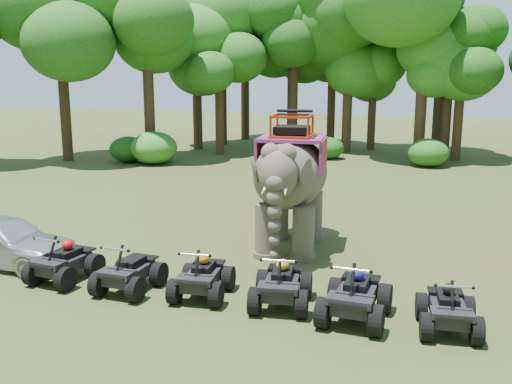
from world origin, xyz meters
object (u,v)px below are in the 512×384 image
atv_4 (356,289)px  parked_car (2,240)px  atv_0 (64,257)px  atv_3 (282,278)px  atv_2 (202,271)px  atv_5 (449,303)px  elephant (291,181)px  atv_1 (129,266)px

atv_4 → parked_car: bearing=178.7°
atv_0 → atv_3: 5.41m
atv_2 → atv_5: size_ratio=1.04×
atv_3 → atv_4: atv_4 is taller
elephant → parked_car: (-6.77, -3.80, -1.28)m
elephant → atv_5: elephant is taller
atv_2 → atv_4: size_ratio=0.90×
atv_0 → atv_2: 3.58m
parked_car → atv_4: parked_car is taller
atv_1 → atv_4: atv_4 is taller
parked_car → atv_0: parked_car is taller
elephant → parked_car: bearing=-156.6°
elephant → atv_4: (2.53, -4.31, -1.29)m
atv_2 → elephant: bearing=70.8°
parked_car → atv_2: parked_car is taller
elephant → atv_0: elephant is taller
atv_1 → atv_5: bearing=2.2°
atv_1 → atv_5: (7.00, 0.13, -0.03)m
atv_5 → atv_0: bearing=172.9°
elephant → atv_5: 6.22m
elephant → atv_1: elephant is taller
elephant → atv_5: bearing=-50.3°
elephant → atv_3: size_ratio=2.77×
elephant → atv_2: elephant is taller
atv_3 → atv_5: 3.43m
atv_5 → atv_2: bearing=171.6°
atv_0 → atv_4: bearing=4.4°
atv_4 → atv_5: (1.80, 0.07, -0.09)m
atv_0 → atv_3: (5.41, 0.21, 0.02)m
atv_5 → parked_car: bearing=170.3°
atv_5 → atv_1: bearing=173.6°
elephant → atv_5: (4.33, -4.24, -1.38)m
atv_1 → atv_4: size_ratio=0.91×
atv_2 → atv_0: bearing=175.7°
parked_car → atv_1: 4.15m
elephant → atv_3: (0.91, -4.09, -1.33)m
atv_3 → elephant: bearing=93.8°
atv_3 → atv_4: 1.64m
atv_0 → elephant: bearing=48.2°
atv_4 → atv_2: bearing=179.3°
elephant → atv_0: bearing=-142.3°
atv_2 → atv_5: (5.26, -0.08, -0.02)m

